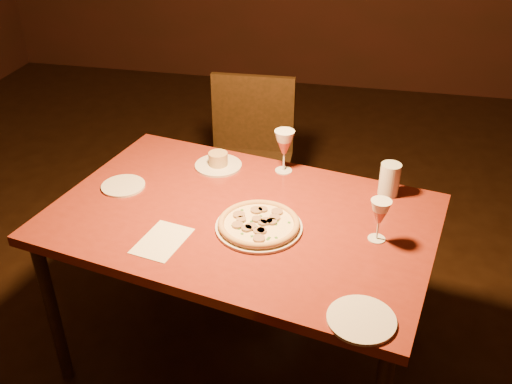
# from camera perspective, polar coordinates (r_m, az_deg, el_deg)

# --- Properties ---
(floor) EXTENTS (7.00, 7.00, 0.00)m
(floor) POSITION_cam_1_polar(r_m,az_deg,el_deg) (2.57, -3.36, -17.68)
(floor) COLOR black
(floor) RESTS_ON ground
(dining_table) EXTENTS (1.56, 1.16, 0.75)m
(dining_table) POSITION_cam_1_polar(r_m,az_deg,el_deg) (2.17, -1.46, -3.73)
(dining_table) COLOR maroon
(dining_table) RESTS_ON floor
(chair_far) EXTENTS (0.46, 0.46, 0.92)m
(chair_far) POSITION_cam_1_polar(r_m,az_deg,el_deg) (3.04, -0.73, 3.62)
(chair_far) COLOR black
(chair_far) RESTS_ON floor
(pizza_plate) EXTENTS (0.31, 0.31, 0.03)m
(pizza_plate) POSITION_cam_1_polar(r_m,az_deg,el_deg) (2.05, 0.29, -3.23)
(pizza_plate) COLOR silver
(pizza_plate) RESTS_ON dining_table
(ramekin_saucer) EXTENTS (0.20, 0.20, 0.06)m
(ramekin_saucer) POSITION_cam_1_polar(r_m,az_deg,el_deg) (2.45, -3.80, 3.01)
(ramekin_saucer) COLOR silver
(ramekin_saucer) RESTS_ON dining_table
(wine_glass_far) EXTENTS (0.08, 0.08, 0.19)m
(wine_glass_far) POSITION_cam_1_polar(r_m,az_deg,el_deg) (2.37, 2.83, 4.08)
(wine_glass_far) COLOR #B05349
(wine_glass_far) RESTS_ON dining_table
(wine_glass_right) EXTENTS (0.07, 0.07, 0.16)m
(wine_glass_right) POSITION_cam_1_polar(r_m,az_deg,el_deg) (2.00, 12.20, -2.78)
(wine_glass_right) COLOR #B05349
(wine_glass_right) RESTS_ON dining_table
(water_tumbler) EXTENTS (0.08, 0.08, 0.13)m
(water_tumbler) POSITION_cam_1_polar(r_m,az_deg,el_deg) (2.28, 13.20, 1.24)
(water_tumbler) COLOR silver
(water_tumbler) RESTS_ON dining_table
(side_plate_left) EXTENTS (0.18, 0.18, 0.01)m
(side_plate_left) POSITION_cam_1_polar(r_m,az_deg,el_deg) (2.36, -13.14, 0.61)
(side_plate_left) COLOR silver
(side_plate_left) RESTS_ON dining_table
(side_plate_near) EXTENTS (0.20, 0.20, 0.01)m
(side_plate_near) POSITION_cam_1_polar(r_m,az_deg,el_deg) (1.72, 10.49, -12.43)
(side_plate_near) COLOR silver
(side_plate_near) RESTS_ON dining_table
(menu_card) EXTENTS (0.18, 0.24, 0.00)m
(menu_card) POSITION_cam_1_polar(r_m,az_deg,el_deg) (2.02, -9.36, -4.83)
(menu_card) COLOR silver
(menu_card) RESTS_ON dining_table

